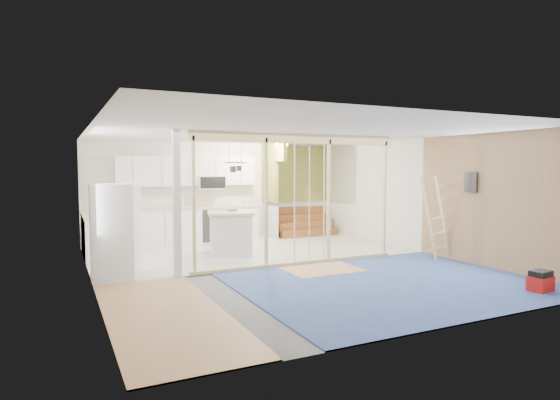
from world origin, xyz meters
name	(u,v)px	position (x,y,z in m)	size (l,w,h in m)	color
room	(285,201)	(0.00, 0.00, 1.30)	(7.01, 8.01, 2.61)	slate
floor_overlays	(287,265)	(0.07, 0.06, 0.01)	(7.00, 8.00, 0.03)	silver
stud_frame	(272,185)	(-0.27, 0.00, 1.61)	(4.66, 0.14, 2.60)	beige
base_cabinets	(165,228)	(-1.61, 3.36, 0.47)	(4.45, 2.24, 0.93)	white
upper_cabinets	(190,172)	(-0.84, 3.82, 1.82)	(3.60, 0.41, 0.85)	white
green_partition	(292,203)	(2.04, 3.66, 0.94)	(2.25, 1.51, 2.60)	olive
pot_rack	(236,165)	(-0.31, 1.89, 2.00)	(0.52, 0.52, 0.72)	black
sheathing_panel	(498,202)	(3.48, -2.00, 1.30)	(0.02, 4.00, 2.60)	tan
electrical_panel	(471,182)	(3.43, -1.40, 1.65)	(0.04, 0.30, 0.40)	#323237
ceiling_light	(282,145)	(1.40, 3.00, 2.54)	(0.32, 0.32, 0.08)	#FFEABF
fridge	(117,231)	(-3.05, 0.45, 0.83)	(0.92, 0.89, 1.66)	white
island	(230,233)	(-0.51, 1.71, 0.48)	(1.21, 1.21, 0.96)	silver
bowl	(232,210)	(-0.44, 1.77, 1.00)	(0.27, 0.27, 0.07)	beige
soap_bottle_a	(182,201)	(-1.07, 3.79, 1.08)	(0.11, 0.11, 0.29)	silver
soap_bottle_b	(246,201)	(0.70, 3.79, 1.03)	(0.09, 0.09, 0.20)	white
toolbox	(540,282)	(2.77, -3.40, 0.16)	(0.38, 0.31, 0.34)	#A9110F
ladder	(437,217)	(3.18, -0.78, 0.90)	(0.93, 0.18, 1.75)	#DFC488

